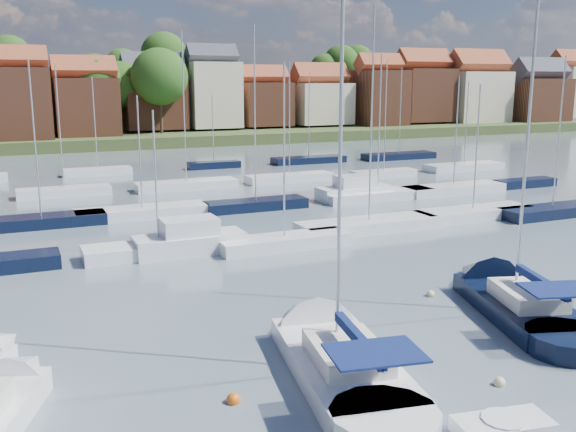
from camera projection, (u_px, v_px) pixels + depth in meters
name	position (u px, v px, depth m)	size (l,w,h in m)	color
ground	(189.00, 196.00, 60.85)	(260.00, 260.00, 0.00)	#4A5A64
sailboat_centre	(327.00, 348.00, 25.54)	(5.76, 13.66, 17.92)	silver
sailboat_navy	(504.00, 296.00, 31.64)	(7.11, 13.38, 17.87)	black
tender	(503.00, 427.00, 19.91)	(3.19, 1.88, 0.65)	silver
buoy_c	(349.00, 402.00, 21.94)	(0.51, 0.51, 0.51)	#D85914
buoy_d	(499.00, 385.00, 23.18)	(0.42, 0.42, 0.42)	beige
buoy_e	(430.00, 296.00, 32.68)	(0.42, 0.42, 0.42)	beige
buoy_g	(234.00, 402.00, 21.93)	(0.49, 0.49, 0.49)	#D85914
marina_field	(224.00, 198.00, 57.16)	(79.62, 41.41, 15.93)	silver
far_shore_town	(89.00, 108.00, 143.74)	(212.46, 90.00, 22.27)	#3E4A25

